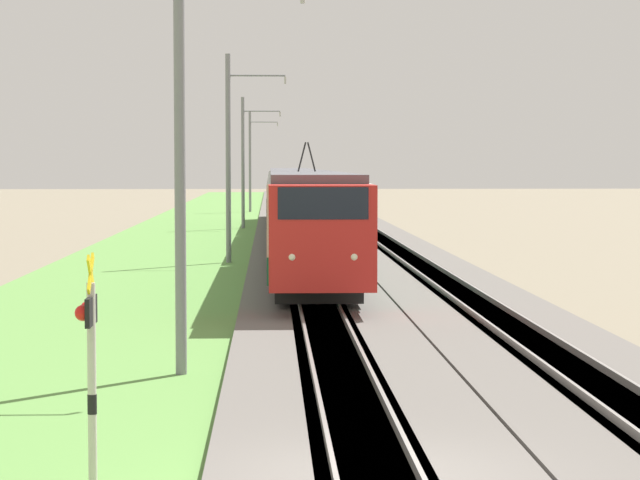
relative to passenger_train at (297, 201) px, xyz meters
The scene contains 11 objects.
ballast_main 3.19m from the passenger_train, ahead, with size 240.00×4.40×0.30m.
ballast_adjacent 5.49m from the passenger_train, 62.82° to the right, with size 240.00×4.40×0.30m.
track_main 3.19m from the passenger_train, ahead, with size 240.00×1.57×0.45m.
track_adjacent 5.49m from the passenger_train, 62.82° to the right, with size 240.00×1.57×0.45m.
grass_verge 6.91m from the passenger_train, 69.36° to the left, with size 240.00×8.80×0.12m.
passenger_train is the anchor object (origin of this frame).
crossing_signal_near 47.87m from the passenger_train, behind, with size 0.70×0.23×3.14m.
catenary_mast_near 39.03m from the passenger_train, behind, with size 0.22×2.56×8.63m.
catenary_mast_mid 11.45m from the passenger_train, 164.34° to the left, with size 0.22×2.56×8.86m.
catenary_mast_far 17.61m from the passenger_train, ahead, with size 0.22×2.56×8.57m.
catenary_mast_distant 45.41m from the passenger_train, ahead, with size 0.22×2.56×8.82m.
Camera 1 is at (-15.59, 1.33, 4.25)m, focal length 70.00 mm.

